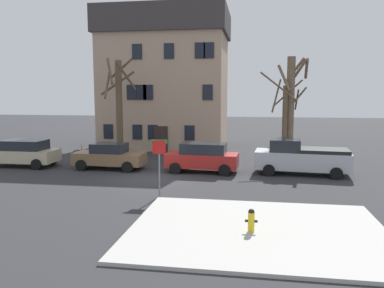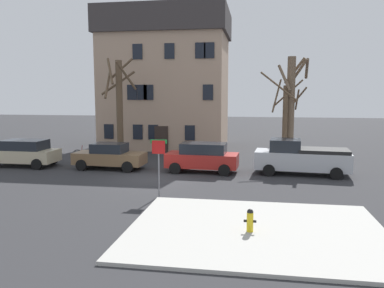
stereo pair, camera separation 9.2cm
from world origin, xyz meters
TOP-DOWN VIEW (x-y plane):
  - ground_plane at (0.00, 0.00)m, footprint 120.00×120.00m
  - sidewalk_slab at (5.76, -7.45)m, footprint 8.64×6.75m
  - building_main at (-2.20, 13.52)m, footprint 10.91×7.66m
  - tree_bare_near at (-4.16, 6.72)m, footprint 2.97×2.98m
  - tree_bare_mid at (7.67, 6.73)m, footprint 3.09×3.08m
  - tree_bare_far at (8.06, 7.18)m, footprint 2.14×2.24m
  - car_beige_wagon at (-9.09, 2.37)m, footprint 4.29×2.14m
  - car_brown_sedan at (-3.28, 2.38)m, footprint 4.47×2.09m
  - car_red_wagon at (2.57, 2.36)m, footprint 4.34×2.15m
  - pickup_truck_silver at (8.33, 2.64)m, footprint 5.50×2.59m
  - fire_hydrant at (5.56, -7.78)m, footprint 0.42×0.22m
  - street_sign_pole at (1.39, -3.60)m, footprint 0.76×0.07m
  - bicycle_leaning at (-6.40, 5.58)m, footprint 1.67×0.61m

SIDE VIEW (x-z plane):
  - ground_plane at x=0.00m, z-range 0.00..0.00m
  - sidewalk_slab at x=5.76m, z-range 0.00..0.12m
  - bicycle_leaning at x=-6.40m, z-range -0.15..0.88m
  - fire_hydrant at x=5.56m, z-range 0.13..0.91m
  - car_brown_sedan at x=-3.28m, z-range 0.00..1.63m
  - car_beige_wagon at x=-9.09m, z-range 0.04..1.76m
  - car_red_wagon at x=2.57m, z-range 0.03..1.79m
  - pickup_truck_silver at x=8.33m, z-range -0.03..2.01m
  - street_sign_pole at x=1.39m, z-range 0.54..3.17m
  - tree_bare_mid at x=7.67m, z-range 0.02..6.16m
  - tree_bare_far at x=8.06m, z-range 0.33..7.52m
  - tree_bare_near at x=-4.16m, z-range 0.31..7.59m
  - building_main at x=-2.20m, z-range 0.10..11.92m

